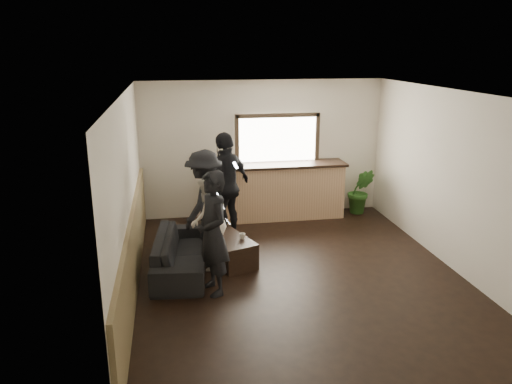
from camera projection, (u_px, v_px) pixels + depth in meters
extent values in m
cube|color=black|center=(297.00, 273.00, 7.85)|extent=(5.00, 6.00, 0.01)
cube|color=silver|center=(302.00, 93.00, 7.07)|extent=(5.00, 6.00, 0.01)
cube|color=silver|center=(263.00, 149.00, 10.30)|extent=(5.00, 0.01, 2.80)
cube|color=silver|center=(381.00, 275.00, 4.62)|extent=(5.00, 0.01, 2.80)
cube|color=silver|center=(128.00, 196.00, 7.05)|extent=(0.01, 6.00, 2.80)
cube|color=silver|center=(453.00, 180.00, 7.87)|extent=(0.01, 6.00, 2.80)
cube|color=#8C784F|center=(134.00, 251.00, 7.29)|extent=(0.06, 5.90, 1.10)
cube|color=tan|center=(279.00, 192.00, 10.28)|extent=(2.60, 0.60, 1.10)
cube|color=black|center=(280.00, 165.00, 10.12)|extent=(2.70, 0.68, 0.05)
cube|color=white|center=(277.00, 139.00, 10.25)|extent=(1.60, 0.06, 0.90)
cube|color=#3F3326|center=(278.00, 115.00, 10.08)|extent=(1.72, 0.08, 0.08)
cube|color=#3F3326|center=(237.00, 141.00, 10.08)|extent=(0.08, 0.08, 1.06)
cube|color=#3F3326|center=(317.00, 138.00, 10.36)|extent=(0.08, 0.08, 1.06)
imported|color=black|center=(181.00, 253.00, 7.90)|extent=(0.97, 2.06, 0.58)
cube|color=black|center=(230.00, 250.00, 8.18)|extent=(0.85, 1.10, 0.43)
imported|color=silver|center=(220.00, 233.00, 8.19)|extent=(0.13, 0.13, 0.09)
imported|color=silver|center=(242.00, 236.00, 8.07)|extent=(0.14, 0.14, 0.09)
imported|color=#2D6623|center=(361.00, 191.00, 10.56)|extent=(0.64, 0.58, 0.98)
imported|color=black|center=(213.00, 233.00, 7.02)|extent=(0.62, 0.76, 1.81)
cube|color=black|center=(227.00, 221.00, 7.08)|extent=(0.11, 0.10, 0.12)
cube|color=white|center=(227.00, 221.00, 7.07)|extent=(0.09, 0.08, 0.11)
imported|color=beige|center=(209.00, 223.00, 7.87)|extent=(0.65, 0.79, 1.50)
cube|color=black|center=(222.00, 205.00, 7.80)|extent=(0.10, 0.08, 0.12)
cube|color=white|center=(222.00, 205.00, 7.80)|extent=(0.08, 0.07, 0.11)
imported|color=black|center=(205.00, 201.00, 8.52)|extent=(1.15, 1.32, 1.78)
cube|color=black|center=(216.00, 193.00, 8.40)|extent=(0.12, 0.11, 0.12)
cube|color=white|center=(216.00, 193.00, 8.39)|extent=(0.10, 0.09, 0.11)
imported|color=black|center=(226.00, 186.00, 9.06)|extent=(1.18, 1.14, 1.98)
cube|color=black|center=(235.00, 165.00, 8.82)|extent=(0.11, 0.12, 0.12)
cube|color=white|center=(235.00, 165.00, 8.81)|extent=(0.10, 0.10, 0.11)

